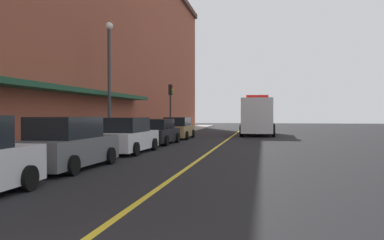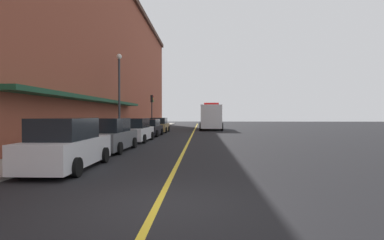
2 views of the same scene
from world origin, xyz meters
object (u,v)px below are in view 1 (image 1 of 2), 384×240
at_px(parked_car_4, 178,129).
at_px(parking_meter_1, 160,125).
at_px(box_truck, 258,117).
at_px(parking_meter_0, 114,130).
at_px(parked_car_2, 127,136).
at_px(parked_car_3, 158,132).
at_px(parking_meter_2, 110,130).
at_px(street_lamp_left, 109,70).
at_px(parked_car_1, 68,145).
at_px(traffic_light_near, 171,100).

relative_size(parked_car_4, parking_meter_1, 3.61).
height_order(box_truck, parking_meter_0, box_truck).
distance_m(parked_car_2, parking_meter_1, 11.94).
height_order(parked_car_2, parking_meter_1, parked_car_2).
bearing_deg(parked_car_2, parked_car_4, 0.74).
xyz_separation_m(parked_car_2, parked_car_4, (0.10, 11.61, -0.03)).
xyz_separation_m(box_truck, parking_meter_1, (-7.54, -6.14, -0.60)).
distance_m(parked_car_3, parking_meter_0, 4.23).
distance_m(parking_meter_2, street_lamp_left, 3.70).
relative_size(parked_car_2, parking_meter_2, 3.58).
height_order(parked_car_2, parking_meter_2, parked_car_2).
bearing_deg(parking_meter_2, box_truck, 65.71).
bearing_deg(parked_car_1, street_lamp_left, 13.60).
distance_m(box_truck, street_lamp_left, 17.49).
bearing_deg(parked_car_4, parking_meter_0, 170.85).
xyz_separation_m(parked_car_1, parked_car_3, (0.10, 11.75, -0.09)).
relative_size(parking_meter_1, street_lamp_left, 0.19).
relative_size(parking_meter_2, traffic_light_near, 0.31).
distance_m(box_truck, parking_meter_2, 18.35).
bearing_deg(parked_car_3, street_lamp_left, 148.26).
bearing_deg(parking_meter_0, street_lamp_left, 123.32).
bearing_deg(parked_car_3, parking_meter_0, 162.00).
xyz_separation_m(parked_car_2, parking_meter_1, (-1.39, 11.85, 0.25)).
relative_size(parked_car_1, parking_meter_2, 3.60).
distance_m(parked_car_2, traffic_light_near, 15.48).
xyz_separation_m(parked_car_1, parked_car_4, (0.18, 17.54, -0.06)).
height_order(parked_car_4, traffic_light_near, traffic_light_near).
distance_m(parked_car_1, parking_meter_1, 17.83).
relative_size(parked_car_3, parking_meter_1, 3.48).
relative_size(parking_meter_0, street_lamp_left, 0.19).
distance_m(parked_car_4, traffic_light_near, 4.57).
height_order(box_truck, parking_meter_2, box_truck).
relative_size(parking_meter_1, parking_meter_2, 1.00).
bearing_deg(street_lamp_left, box_truck, 61.87).
height_order(parked_car_3, street_lamp_left, street_lamp_left).
relative_size(parked_car_2, parking_meter_1, 3.58).
bearing_deg(parked_car_4, box_truck, -43.97).
height_order(parking_meter_1, parking_meter_2, same).
bearing_deg(parking_meter_2, traffic_light_near, 89.75).
xyz_separation_m(parked_car_1, parking_meter_2, (-1.31, 7.20, 0.22)).
bearing_deg(parking_meter_2, street_lamp_left, 112.00).
xyz_separation_m(parking_meter_2, traffic_light_near, (0.06, 13.96, 2.10)).
height_order(parking_meter_0, parking_meter_2, same).
height_order(street_lamp_left, traffic_light_near, street_lamp_left).
relative_size(parking_meter_0, traffic_light_near, 0.31).
bearing_deg(parking_meter_1, parked_car_4, -9.20).
distance_m(parked_car_4, parking_meter_1, 1.54).
xyz_separation_m(box_truck, street_lamp_left, (-8.14, -15.23, 2.74)).
height_order(parked_car_1, parking_meter_1, parked_car_1).
height_order(parked_car_3, parking_meter_0, parked_car_3).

